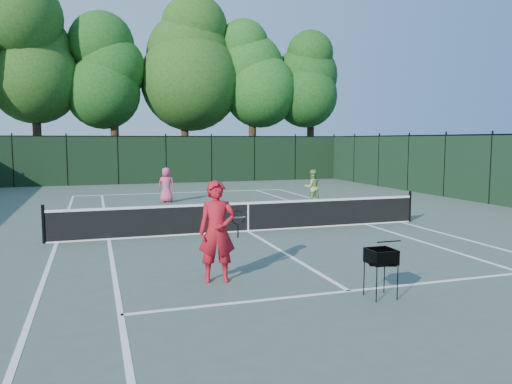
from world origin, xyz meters
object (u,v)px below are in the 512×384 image
object	(u,v)px
ball_hopper	(381,257)
loose_ball_midcourt	(223,237)
coach	(217,231)
player_pink	(166,185)
player_green	(312,187)

from	to	relation	value
ball_hopper	loose_ball_midcourt	size ratio (longest dim) A/B	12.97
coach	ball_hopper	bearing A→B (deg)	-27.29
player_pink	player_green	xyz separation A→B (m)	(5.88, -2.81, -0.02)
player_green	ball_hopper	bearing A→B (deg)	71.83
ball_hopper	player_green	bearing A→B (deg)	93.26
loose_ball_midcourt	player_green	bearing A→B (deg)	47.16
player_pink	player_green	distance (m)	6.52
player_green	ball_hopper	world-z (taller)	player_green
coach	ball_hopper	world-z (taller)	coach
coach	ball_hopper	distance (m)	3.17
loose_ball_midcourt	ball_hopper	bearing A→B (deg)	-77.83
ball_hopper	loose_ball_midcourt	world-z (taller)	ball_hopper
ball_hopper	loose_ball_midcourt	xyz separation A→B (m)	(-1.33, 6.17, -0.71)
player_pink	loose_ball_midcourt	world-z (taller)	player_pink
player_pink	loose_ball_midcourt	size ratio (longest dim) A/B	23.15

